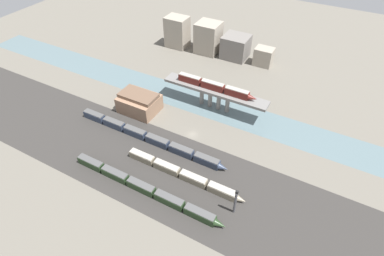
{
  "coord_description": "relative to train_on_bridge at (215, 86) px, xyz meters",
  "views": [
    {
      "loc": [
        47.61,
        -88.48,
        94.84
      ],
      "look_at": [
        0.0,
        -0.31,
        4.31
      ],
      "focal_mm": 28.0,
      "sensor_mm": 36.0,
      "label": 1
    }
  ],
  "objects": [
    {
      "name": "ground_plane",
      "position": [
        -0.06,
        -23.38,
        -12.67
      ],
      "size": [
        400.0,
        400.0,
        0.0
      ],
      "primitive_type": "plane",
      "color": "#666056"
    },
    {
      "name": "city_block_center",
      "position": [
        -10.71,
        53.63,
        -5.68
      ],
      "size": [
        15.78,
        14.54,
        13.98
      ],
      "primitive_type": "cube",
      "color": "slate",
      "rests_on": "ground"
    },
    {
      "name": "train_yard_near",
      "position": [
        -1.04,
        -59.86,
        -10.86
      ],
      "size": [
        66.28,
        3.08,
        3.69
      ],
      "color": "#23381E",
      "rests_on": "ground"
    },
    {
      "name": "city_block_far_left",
      "position": [
        -50.58,
        49.42,
        -2.8
      ],
      "size": [
        14.14,
        11.3,
        19.75
      ],
      "primitive_type": "cube",
      "color": "gray",
      "rests_on": "ground"
    },
    {
      "name": "signal_tower",
      "position": [
        32.36,
        -52.02,
        -6.58
      ],
      "size": [
        1.0,
        0.91,
        12.34
      ],
      "color": "#4C4C51",
      "rests_on": "ground"
    },
    {
      "name": "warehouse_building",
      "position": [
        -31.85,
        -19.9,
        -7.94
      ],
      "size": [
        18.63,
        14.65,
        9.94
      ],
      "color": "#937056",
      "rests_on": "ground"
    },
    {
      "name": "river_water",
      "position": [
        -0.06,
        -0.0,
        -12.67
      ],
      "size": [
        320.0,
        19.0,
        0.01
      ],
      "primitive_type": "cube",
      "color": "slate",
      "rests_on": "ground"
    },
    {
      "name": "train_yard_mid",
      "position": [
        8.55,
        -46.99,
        -11.0
      ],
      "size": [
        52.01,
        3.06,
        3.43
      ],
      "color": "gray",
      "rests_on": "ground"
    },
    {
      "name": "train_yard_far",
      "position": [
        -15.33,
        -36.19,
        -10.8
      ],
      "size": [
        75.82,
        3.15,
        3.8
      ],
      "color": "#2D384C",
      "rests_on": "ground"
    },
    {
      "name": "city_block_right",
      "position": [
        8.01,
        52.9,
        -7.29
      ],
      "size": [
        10.88,
        8.47,
        10.76
      ],
      "primitive_type": "cube",
      "color": "gray",
      "rests_on": "ground"
    },
    {
      "name": "railbed_yard",
      "position": [
        -0.06,
        -47.38,
        -12.67
      ],
      "size": [
        280.0,
        42.0,
        0.01
      ],
      "primitive_type": "cube",
      "color": "#33302D",
      "rests_on": "ground"
    },
    {
      "name": "train_on_bridge",
      "position": [
        0.0,
        0.0,
        0.0
      ],
      "size": [
        41.13,
        2.97,
        3.86
      ],
      "color": "#5B1E19",
      "rests_on": "bridge"
    },
    {
      "name": "bridge",
      "position": [
        -0.06,
        -0.0,
        -3.81
      ],
      "size": [
        53.76,
        7.64,
        10.79
      ],
      "color": "slate",
      "rests_on": "ground"
    },
    {
      "name": "city_block_left",
      "position": [
        -29.04,
        51.76,
        -3.0
      ],
      "size": [
        14.57,
        13.68,
        19.34
      ],
      "primitive_type": "cube",
      "color": "gray",
      "rests_on": "ground"
    }
  ]
}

